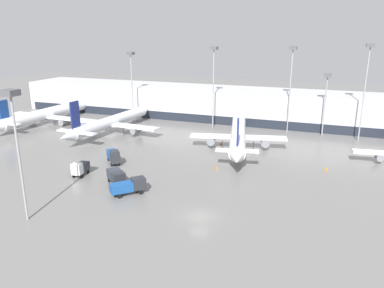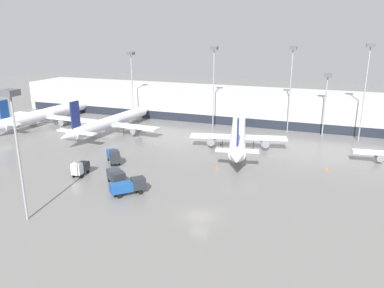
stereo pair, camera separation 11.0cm
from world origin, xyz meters
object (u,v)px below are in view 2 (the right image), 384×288
(parked_jet_0, at_px, (238,134))
(traffic_cone_0, at_px, (326,169))
(service_truck_0, at_px, (80,168))
(traffic_cone_1, at_px, (217,168))
(apron_light_mast_7, at_px, (131,68))
(service_truck_2, at_px, (116,176))
(service_truck_3, at_px, (113,156))
(apron_light_mast_0, at_px, (14,119))
(apron_light_mast_1, at_px, (327,86))
(apron_light_mast_4, at_px, (292,67))
(parked_jet_4, at_px, (110,122))
(traffic_cone_2, at_px, (221,143))
(apron_light_mast_2, at_px, (368,68))
(parked_jet_2, at_px, (46,114))
(apron_light_mast_3, at_px, (214,66))
(service_truck_1, at_px, (129,186))

(parked_jet_0, bearing_deg, traffic_cone_0, -125.00)
(service_truck_0, distance_m, traffic_cone_1, 25.15)
(parked_jet_0, distance_m, apron_light_mast_7, 40.64)
(parked_jet_0, bearing_deg, service_truck_2, 138.85)
(traffic_cone_1, height_order, apron_light_mast_7, apron_light_mast_7)
(service_truck_3, xyz_separation_m, apron_light_mast_0, (1.30, -24.42, 12.71))
(apron_light_mast_0, xyz_separation_m, apron_light_mast_1, (36.66, 60.67, -1.85))
(apron_light_mast_1, xyz_separation_m, apron_light_mast_4, (-8.66, 0.39, 4.30))
(parked_jet_4, bearing_deg, apron_light_mast_1, -68.07)
(service_truck_3, relative_size, traffic_cone_2, 9.41)
(traffic_cone_0, xyz_separation_m, apron_light_mast_2, (6.58, 23.76, 16.99))
(parked_jet_4, xyz_separation_m, service_truck_3, (13.32, -20.02, -1.31))
(parked_jet_4, relative_size, apron_light_mast_4, 1.68)
(parked_jet_2, relative_size, apron_light_mast_3, 1.86)
(traffic_cone_2, height_order, apron_light_mast_2, apron_light_mast_2)
(parked_jet_4, bearing_deg, apron_light_mast_3, -53.68)
(parked_jet_2, xyz_separation_m, apron_light_mast_0, (37.87, -47.51, 11.73))
(service_truck_3, distance_m, traffic_cone_2, 25.82)
(traffic_cone_1, height_order, apron_light_mast_2, apron_light_mast_2)
(parked_jet_2, bearing_deg, apron_light_mast_0, -138.66)
(parked_jet_2, bearing_deg, service_truck_3, -119.49)
(service_truck_1, bearing_deg, apron_light_mast_1, 13.96)
(service_truck_0, relative_size, apron_light_mast_0, 0.22)
(parked_jet_2, bearing_deg, service_truck_0, -129.14)
(traffic_cone_1, bearing_deg, traffic_cone_0, 19.30)
(parked_jet_0, relative_size, apron_light_mast_2, 1.69)
(parked_jet_4, xyz_separation_m, apron_light_mast_0, (14.62, -44.43, 11.39))
(service_truck_0, bearing_deg, service_truck_1, 63.83)
(service_truck_0, bearing_deg, apron_light_mast_2, 123.40)
(service_truck_0, xyz_separation_m, apron_light_mast_4, (31.31, 44.59, 15.24))
(parked_jet_0, relative_size, apron_light_mast_4, 1.76)
(traffic_cone_0, relative_size, apron_light_mast_2, 0.03)
(traffic_cone_0, bearing_deg, service_truck_3, -165.13)
(traffic_cone_1, height_order, traffic_cone_2, traffic_cone_1)
(parked_jet_2, relative_size, parked_jet_4, 1.09)
(apron_light_mast_0, distance_m, apron_light_mast_1, 70.91)
(parked_jet_2, distance_m, traffic_cone_0, 77.35)
(apron_light_mast_1, relative_size, apron_light_mast_3, 0.72)
(parked_jet_2, xyz_separation_m, apron_light_mast_2, (82.87, 11.21, 14.78))
(apron_light_mast_0, bearing_deg, parked_jet_2, 128.56)
(service_truck_0, bearing_deg, service_truck_3, 158.07)
(service_truck_3, relative_size, traffic_cone_1, 7.03)
(apron_light_mast_0, height_order, apron_light_mast_2, apron_light_mast_2)
(apron_light_mast_2, relative_size, apron_light_mast_4, 1.04)
(service_truck_1, height_order, apron_light_mast_0, apron_light_mast_0)
(service_truck_1, relative_size, traffic_cone_2, 9.21)
(apron_light_mast_0, xyz_separation_m, apron_light_mast_3, (8.46, 58.83, 2.31))
(traffic_cone_2, bearing_deg, traffic_cone_0, -21.99)
(service_truck_2, bearing_deg, service_truck_3, 165.49)
(service_truck_3, distance_m, traffic_cone_0, 41.12)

